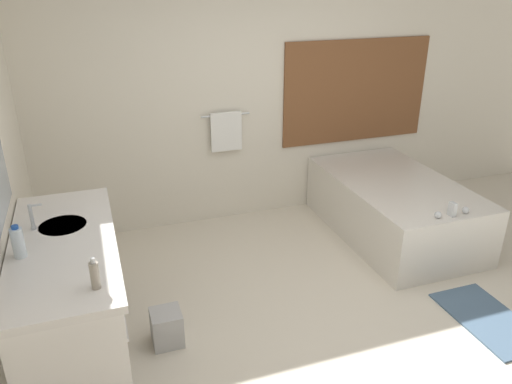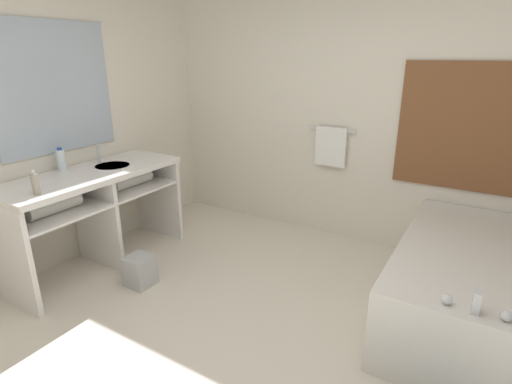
# 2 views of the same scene
# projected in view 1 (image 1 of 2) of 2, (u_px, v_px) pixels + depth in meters

# --- Properties ---
(ground_plane) EXTENTS (16.00, 16.00, 0.00)m
(ground_plane) POSITION_uv_depth(u_px,v_px,m) (348.00, 336.00, 3.68)
(ground_plane) COLOR beige
(ground_plane) RESTS_ON ground
(wall_back_with_blinds) EXTENTS (7.40, 0.13, 2.70)m
(wall_back_with_blinds) POSITION_uv_depth(u_px,v_px,m) (255.00, 92.00, 5.08)
(wall_back_with_blinds) COLOR silver
(wall_back_with_blinds) RESTS_ON ground_plane
(vanity_counter) EXTENTS (0.65, 1.62, 0.90)m
(vanity_counter) POSITION_uv_depth(u_px,v_px,m) (69.00, 273.00, 3.26)
(vanity_counter) COLOR white
(vanity_counter) RESTS_ON ground_plane
(sink_faucet) EXTENTS (0.09, 0.04, 0.18)m
(sink_faucet) POSITION_uv_depth(u_px,v_px,m) (32.00, 217.00, 3.27)
(sink_faucet) COLOR silver
(sink_faucet) RESTS_ON vanity_counter
(bathtub) EXTENTS (1.07, 1.82, 0.70)m
(bathtub) POSITION_uv_depth(u_px,v_px,m) (394.00, 205.00, 5.02)
(bathtub) COLOR silver
(bathtub) RESTS_ON ground_plane
(water_bottle_1) EXTENTS (0.07, 0.07, 0.21)m
(water_bottle_1) POSITION_uv_depth(u_px,v_px,m) (18.00, 242.00, 2.95)
(water_bottle_1) COLOR white
(water_bottle_1) RESTS_ON vanity_counter
(soap_dispenser) EXTENTS (0.05, 0.05, 0.19)m
(soap_dispenser) POSITION_uv_depth(u_px,v_px,m) (95.00, 275.00, 2.66)
(soap_dispenser) COLOR gray
(soap_dispenser) RESTS_ON vanity_counter
(waste_bin) EXTENTS (0.21, 0.21, 0.26)m
(waste_bin) POSITION_uv_depth(u_px,v_px,m) (167.00, 327.00, 3.57)
(waste_bin) COLOR #B2B2B2
(waste_bin) RESTS_ON ground_plane
(bath_mat) EXTENTS (0.48, 0.83, 0.02)m
(bath_mat) POSITION_uv_depth(u_px,v_px,m) (488.00, 319.00, 3.85)
(bath_mat) COLOR slate
(bath_mat) RESTS_ON ground_plane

